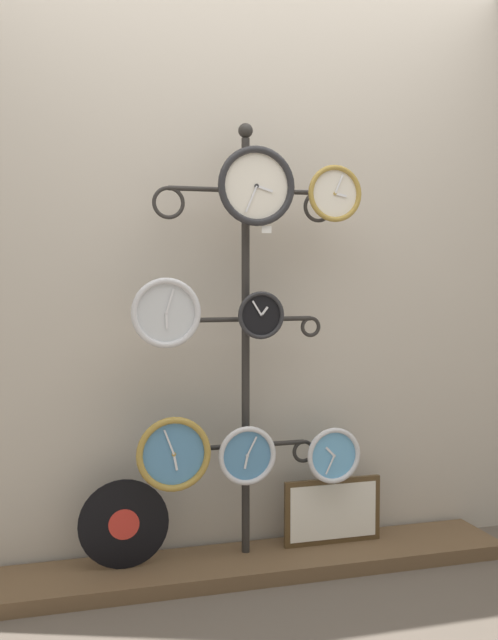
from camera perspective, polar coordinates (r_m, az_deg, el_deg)
The scene contains 14 objects.
ground_plane at distance 2.93m, azimuth 2.11°, elevation -21.04°, with size 12.00×12.00×0.00m, color brown.
shop_wall at distance 3.22m, azimuth -1.06°, elevation 6.75°, with size 4.40×0.04×2.80m.
low_shelf at distance 3.23m, azimuth 0.05°, elevation -18.10°, with size 2.20×0.36×0.06m.
display_stand at distance 3.12m, azimuth -0.26°, elevation -7.84°, with size 0.76×0.38×1.83m.
clock_top_center at distance 2.98m, azimuth 0.56°, elevation 10.16°, with size 0.31×0.04×0.31m.
clock_top_right at distance 3.09m, azimuth 6.53°, elevation 9.54°, with size 0.23×0.04×0.23m.
clock_middle_left at distance 2.88m, azimuth -6.35°, elevation 0.54°, with size 0.27×0.04×0.27m.
clock_middle_center at distance 2.97m, azimuth 0.89°, elevation 0.37°, with size 0.19×0.04×0.19m.
clock_bottom_left at distance 2.96m, azimuth -5.77°, elevation -10.12°, with size 0.29×0.04×0.29m.
clock_bottom_center at distance 3.06m, azimuth -0.16°, elevation -10.28°, with size 0.24×0.04×0.24m.
clock_bottom_right at distance 3.19m, azimuth 6.45°, elevation -10.20°, with size 0.24×0.04×0.24m.
vinyl_record at distance 3.08m, azimuth -9.52°, elevation -15.10°, with size 0.36×0.01×0.36m.
picture_frame at distance 3.34m, azimuth 6.40°, elevation -14.27°, with size 0.44×0.02×0.28m.
price_tag_upper at distance 2.98m, azimuth 1.35°, elevation 6.91°, with size 0.04×0.00×0.03m.
Camera 1 is at (-0.84, -2.53, 1.21)m, focal length 42.00 mm.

